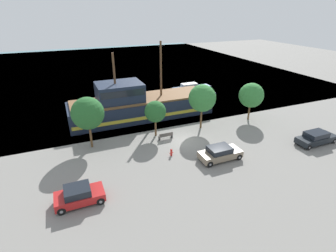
{
  "coord_description": "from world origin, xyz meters",
  "views": [
    {
      "loc": [
        -12.28,
        -24.63,
        14.38
      ],
      "look_at": [
        -1.11,
        2.0,
        1.2
      ],
      "focal_mm": 28.0,
      "sensor_mm": 36.0,
      "label": 1
    }
  ],
  "objects_px": {
    "pirate_ship": "(139,104)",
    "fire_hydrant": "(171,152)",
    "parked_car_curb_rear": "(316,138)",
    "moored_boat_dockside": "(191,88)",
    "parked_car_curb_mid": "(220,153)",
    "parked_car_curb_front": "(79,195)",
    "bench_promenade_east": "(166,136)"
  },
  "relations": [
    {
      "from": "pirate_ship",
      "to": "fire_hydrant",
      "type": "distance_m",
      "value": 11.76
    },
    {
      "from": "parked_car_curb_rear",
      "to": "moored_boat_dockside",
      "type": "bearing_deg",
      "value": 99.28
    },
    {
      "from": "moored_boat_dockside",
      "to": "parked_car_curb_mid",
      "type": "distance_m",
      "value": 23.74
    },
    {
      "from": "moored_boat_dockside",
      "to": "parked_car_curb_front",
      "type": "distance_m",
      "value": 32.34
    },
    {
      "from": "pirate_ship",
      "to": "parked_car_curb_rear",
      "type": "xyz_separation_m",
      "value": [
        16.29,
        -15.62,
        -1.14
      ]
    },
    {
      "from": "fire_hydrant",
      "to": "bench_promenade_east",
      "type": "xyz_separation_m",
      "value": [
        0.89,
        3.7,
        0.03
      ]
    },
    {
      "from": "parked_car_curb_front",
      "to": "parked_car_curb_mid",
      "type": "xyz_separation_m",
      "value": [
        13.99,
        1.24,
        0.0
      ]
    },
    {
      "from": "pirate_ship",
      "to": "moored_boat_dockside",
      "type": "relative_size",
      "value": 2.96
    },
    {
      "from": "pirate_ship",
      "to": "parked_car_curb_mid",
      "type": "bearing_deg",
      "value": -73.54
    },
    {
      "from": "parked_car_curb_mid",
      "to": "bench_promenade_east",
      "type": "xyz_separation_m",
      "value": [
        -3.4,
        6.34,
        -0.29
      ]
    },
    {
      "from": "pirate_ship",
      "to": "moored_boat_dockside",
      "type": "height_order",
      "value": "pirate_ship"
    },
    {
      "from": "pirate_ship",
      "to": "parked_car_curb_rear",
      "type": "relative_size",
      "value": 4.38
    },
    {
      "from": "parked_car_curb_rear",
      "to": "bench_promenade_east",
      "type": "distance_m",
      "value": 17.27
    },
    {
      "from": "pirate_ship",
      "to": "bench_promenade_east",
      "type": "height_order",
      "value": "pirate_ship"
    },
    {
      "from": "parked_car_curb_front",
      "to": "parked_car_curb_mid",
      "type": "height_order",
      "value": "parked_car_curb_front"
    },
    {
      "from": "pirate_ship",
      "to": "parked_car_curb_front",
      "type": "relative_size",
      "value": 5.55
    },
    {
      "from": "fire_hydrant",
      "to": "parked_car_curb_front",
      "type": "bearing_deg",
      "value": -158.18
    },
    {
      "from": "parked_car_curb_rear",
      "to": "fire_hydrant",
      "type": "distance_m",
      "value": 16.84
    },
    {
      "from": "pirate_ship",
      "to": "bench_promenade_east",
      "type": "bearing_deg",
      "value": -84.1
    },
    {
      "from": "bench_promenade_east",
      "to": "moored_boat_dockside",
      "type": "bearing_deg",
      "value": 53.9
    },
    {
      "from": "parked_car_curb_mid",
      "to": "fire_hydrant",
      "type": "distance_m",
      "value": 5.05
    },
    {
      "from": "pirate_ship",
      "to": "bench_promenade_east",
      "type": "distance_m",
      "value": 8.13
    },
    {
      "from": "moored_boat_dockside",
      "to": "parked_car_curb_rear",
      "type": "height_order",
      "value": "moored_boat_dockside"
    },
    {
      "from": "moored_boat_dockside",
      "to": "parked_car_curb_front",
      "type": "height_order",
      "value": "moored_boat_dockside"
    },
    {
      "from": "parked_car_curb_front",
      "to": "fire_hydrant",
      "type": "distance_m",
      "value": 10.44
    },
    {
      "from": "parked_car_curb_front",
      "to": "parked_car_curb_mid",
      "type": "distance_m",
      "value": 14.04
    },
    {
      "from": "parked_car_curb_rear",
      "to": "fire_hydrant",
      "type": "relative_size",
      "value": 6.34
    },
    {
      "from": "moored_boat_dockside",
      "to": "parked_car_curb_rear",
      "type": "relative_size",
      "value": 1.48
    },
    {
      "from": "moored_boat_dockside",
      "to": "fire_hydrant",
      "type": "height_order",
      "value": "moored_boat_dockside"
    },
    {
      "from": "moored_boat_dockside",
      "to": "parked_car_curb_mid",
      "type": "relative_size",
      "value": 1.63
    },
    {
      "from": "parked_car_curb_rear",
      "to": "bench_promenade_east",
      "type": "relative_size",
      "value": 2.83
    },
    {
      "from": "parked_car_curb_mid",
      "to": "fire_hydrant",
      "type": "height_order",
      "value": "parked_car_curb_mid"
    }
  ]
}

